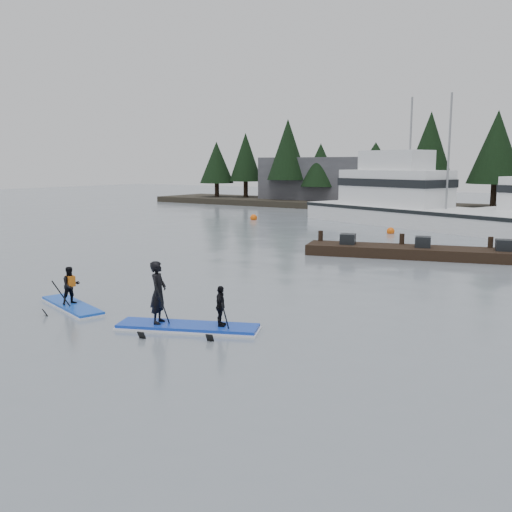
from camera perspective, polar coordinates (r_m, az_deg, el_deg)
The scene contains 10 objects.
ground at distance 16.00m, azimuth -12.06°, elevation -6.77°, with size 160.00×160.00×0.00m, color slate.
far_shore at distance 53.99m, azimuth 21.71°, elevation 4.27°, with size 70.00×8.00×0.60m, color #2D281E.
treeline at distance 54.02m, azimuth 21.69°, elevation 3.95°, with size 60.00×4.00×8.00m, color black, non-canonical shape.
waterfront_building at distance 60.19m, azimuth 9.03°, elevation 7.35°, with size 18.00×6.00×5.00m, color #4C4C51.
fishing_boat_large at distance 42.59m, azimuth 15.25°, elevation 4.07°, with size 18.46×10.74×10.05m.
floating_dock at distance 27.81m, azimuth 20.42°, elevation 0.15°, with size 14.79×1.97×0.49m, color black.
buoy_a at distance 44.75m, azimuth -0.24°, elevation 3.64°, with size 0.56×0.56×0.56m, color #E4570B.
buoy_b at distance 36.94m, azimuth 13.31°, elevation 2.21°, with size 0.50×0.50×0.50m, color #E4570B.
paddleboard_solo at distance 18.32m, azimuth -17.99°, elevation -3.72°, with size 3.20×1.65×1.77m.
paddleboard_duo at distance 15.30m, azimuth -7.45°, elevation -5.31°, with size 3.80×2.30×2.33m.
Camera 1 is at (11.09, -10.69, 4.35)m, focal length 40.00 mm.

